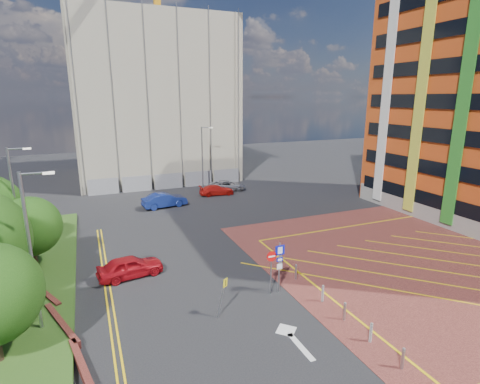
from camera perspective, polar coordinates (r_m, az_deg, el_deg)
ground at (r=22.85m, az=5.99°, el=-16.25°), size 140.00×140.00×0.00m
forecourt at (r=31.43m, az=29.37°, el=-9.26°), size 26.00×26.00×0.02m
retaining_wall at (r=22.41m, az=-26.07°, el=-17.83°), size 6.06×20.33×0.40m
tree_c at (r=28.71m, az=-29.33°, el=-4.60°), size 4.00×4.00×4.90m
lamp_left_near at (r=20.58m, az=-29.15°, el=-7.25°), size 1.53×0.16×8.00m
lamp_left_far at (r=30.37m, az=-30.99°, el=-0.97°), size 1.53×0.16×8.00m
lamp_back at (r=47.77m, az=-5.68°, el=5.52°), size 1.53×0.16×8.00m
sign_cluster at (r=22.83m, az=5.58°, el=-10.72°), size 1.17×0.12×3.20m
warning_sign at (r=20.70m, az=-2.63°, el=-15.09°), size 0.70×0.41×2.25m
bollard_row at (r=22.51m, az=13.48°, el=-15.72°), size 0.14×11.14×0.90m
construction_building at (r=57.99m, az=-13.41°, el=13.33°), size 21.20×19.20×22.00m
construction_fence at (r=49.51m, az=-9.68°, el=1.73°), size 21.60×0.06×2.00m
car_red_left at (r=26.18m, az=-16.37°, el=-10.84°), size 4.44×2.32×1.44m
car_blue_back at (r=41.16m, az=-11.43°, el=-1.21°), size 4.95×2.32×1.57m
car_red_back at (r=45.52m, az=-3.59°, el=0.30°), size 4.33×2.06×1.22m
car_silver_back at (r=47.60m, az=-1.96°, el=0.99°), size 4.98×3.07×1.29m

